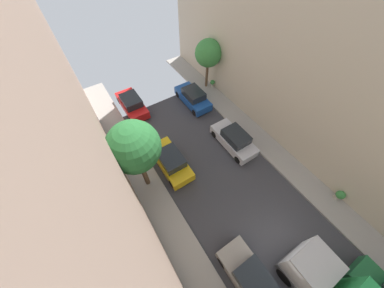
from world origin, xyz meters
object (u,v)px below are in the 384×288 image
object	(u,v)px
parked_car_right_4	(193,97)
street_tree_2	(134,147)
parked_car_left_4	(171,161)
parked_car_left_3	(253,281)
potted_plant_1	(340,195)
potted_plant_3	(212,83)
street_tree_1	(208,53)
parked_car_left_5	(132,104)
parked_car_right_3	(234,140)

from	to	relation	value
parked_car_right_4	street_tree_2	distance (m)	10.20
street_tree_2	parked_car_right_4	bearing A→B (deg)	36.19
parked_car_left_4	parked_car_left_3	bearing A→B (deg)	-90.00
parked_car_left_3	parked_car_right_4	xyz separation A→B (m)	(5.40, 14.20, 0.00)
potted_plant_1	potted_plant_3	xyz separation A→B (m)	(0.02, 14.81, -0.07)
parked_car_left_3	street_tree_1	xyz separation A→B (m)	(7.97, 15.56, 3.06)
street_tree_1	potted_plant_1	size ratio (longest dim) A/B	5.82
street_tree_2	potted_plant_3	xyz separation A→B (m)	(10.67, 6.50, -4.10)
parked_car_left_4	parked_car_right_4	size ratio (longest dim) A/B	1.00
parked_car_left_5	street_tree_1	size ratio (longest dim) A/B	0.85
street_tree_1	street_tree_2	world-z (taller)	street_tree_2
potted_plant_3	potted_plant_1	bearing A→B (deg)	-90.09
parked_car_left_5	potted_plant_1	size ratio (longest dim) A/B	4.97
parked_car_right_3	street_tree_1	distance (m)	8.56
street_tree_1	parked_car_right_4	bearing A→B (deg)	-152.20
parked_car_left_3	parked_car_left_4	distance (m)	9.00
parked_car_left_4	parked_car_right_4	distance (m)	7.50
parked_car_left_4	parked_car_right_3	size ratio (longest dim) A/B	1.00
potted_plant_1	parked_car_right_4	bearing A→B (deg)	102.39
parked_car_right_4	street_tree_1	xyz separation A→B (m)	(2.57, 1.35, 3.06)
parked_car_left_5	parked_car_right_3	distance (m)	10.12
potted_plant_3	parked_car_left_5	bearing A→B (deg)	170.59
parked_car_left_4	parked_car_left_5	world-z (taller)	same
street_tree_1	parked_car_right_3	bearing A→B (deg)	-108.73
parked_car_left_3	parked_car_left_4	xyz separation A→B (m)	(0.00, 9.00, 0.00)
parked_car_left_3	potted_plant_1	world-z (taller)	parked_car_left_3
parked_car_left_4	potted_plant_3	bearing A→B (deg)	35.97
street_tree_2	potted_plant_1	size ratio (longest dim) A/B	7.22
street_tree_1	potted_plant_1	distance (m)	15.55
parked_car_right_3	street_tree_1	world-z (taller)	street_tree_1
parked_car_right_3	potted_plant_3	xyz separation A→B (m)	(3.07, 7.16, -0.17)
potted_plant_3	parked_car_right_3	bearing A→B (deg)	-113.22
parked_car_right_4	street_tree_2	size ratio (longest dim) A/B	0.69
parked_car_left_4	potted_plant_3	xyz separation A→B (m)	(8.47, 6.15, -0.17)
parked_car_left_4	street_tree_2	world-z (taller)	street_tree_2
parked_car_left_4	parked_car_left_5	distance (m)	7.55
parked_car_right_3	street_tree_1	xyz separation A→B (m)	(2.57, 7.57, 3.06)
street_tree_1	potted_plant_1	bearing A→B (deg)	-88.19
parked_car_left_5	parked_car_right_3	world-z (taller)	same
parked_car_left_4	street_tree_1	distance (m)	10.76
parked_car_left_4	street_tree_2	distance (m)	4.52
parked_car_left_5	street_tree_1	bearing A→B (deg)	-7.11
parked_car_left_3	street_tree_2	distance (m)	9.75
parked_car_right_3	potted_plant_1	distance (m)	8.24
parked_car_right_4	potted_plant_3	distance (m)	3.22
parked_car_right_3	parked_car_right_4	world-z (taller)	same
parked_car_left_4	parked_car_right_4	bearing A→B (deg)	43.95
parked_car_left_5	parked_car_left_3	bearing A→B (deg)	-90.00
parked_car_left_3	potted_plant_1	size ratio (longest dim) A/B	4.97
street_tree_2	parked_car_right_3	bearing A→B (deg)	-4.93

